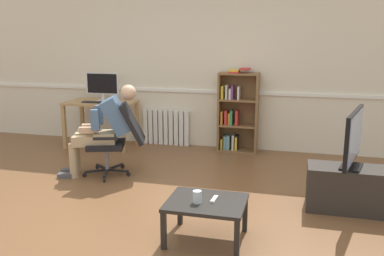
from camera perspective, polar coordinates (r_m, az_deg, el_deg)
name	(u,v)px	position (r m, az deg, el deg)	size (l,w,h in m)	color
ground_plane	(159,207)	(4.66, -4.50, -10.57)	(18.00, 18.00, 0.00)	brown
back_wall	(211,65)	(6.86, 2.60, 8.56)	(12.00, 0.13, 2.70)	beige
computer_desk	(101,108)	(7.05, -12.27, 2.62)	(1.11, 0.67, 0.76)	tan
imac_monitor	(102,85)	(7.06, -12.06, 5.79)	(0.57, 0.14, 0.46)	silver
keyboard	(96,102)	(6.92, -12.94, 3.44)	(0.44, 0.12, 0.02)	black
computer_mouse	(114,102)	(6.80, -10.55, 3.44)	(0.06, 0.10, 0.03)	white
bookshelf	(236,114)	(6.67, 5.99, 1.94)	(0.62, 0.29, 1.32)	brown
radiator	(166,127)	(7.10, -3.52, 0.09)	(0.79, 0.08, 0.59)	white
office_chair	(118,136)	(5.59, -9.98, -1.12)	(0.84, 0.68, 0.96)	black
person_seated	(104,127)	(5.59, -11.83, 0.10)	(1.04, 0.60, 1.20)	tan
tv_stand	(349,189)	(4.78, 20.53, -7.74)	(0.87, 0.41, 0.47)	#2D2823
tv_screen	(354,138)	(4.62, 21.08, -1.26)	(0.27, 0.91, 0.61)	black
coffee_table	(206,206)	(3.83, 1.94, -10.52)	(0.70, 0.57, 0.38)	black
drinking_glass	(197,197)	(3.75, 0.71, -9.31)	(0.08, 0.08, 0.11)	silver
spare_remote	(214,199)	(3.83, 3.04, -9.60)	(0.04, 0.15, 0.02)	white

